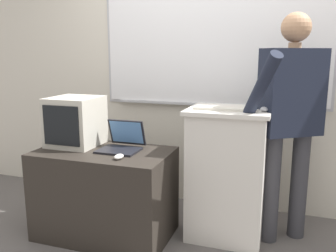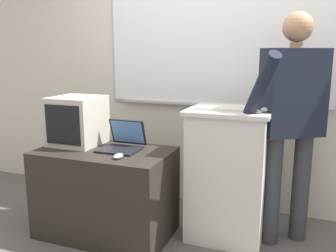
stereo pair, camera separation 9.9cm
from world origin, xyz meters
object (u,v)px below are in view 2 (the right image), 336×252
Objects in this scene: computer_mouse_by_keyboard at (265,110)px; person_presenter at (292,114)px; wireless_keyboard at (225,109)px; crt_monitor at (77,121)px; lectern_podium at (228,174)px; laptop at (123,142)px; side_desk at (106,192)px; computer_mouse_by_laptop at (118,156)px.

person_presenter is at bearing 37.76° from computer_mouse_by_keyboard.
wireless_keyboard is 1.13× the size of crt_monitor.
lectern_podium is 0.59m from computer_mouse_by_keyboard.
crt_monitor is (-1.19, -0.15, -0.14)m from wireless_keyboard.
person_presenter is 17.28× the size of computer_mouse_by_keyboard.
person_presenter is at bearing 10.29° from crt_monitor.
laptop is 0.83m from wireless_keyboard.
wireless_keyboard is (0.89, 0.24, 0.69)m from side_desk.
wireless_keyboard is at bearing 7.19° from crt_monitor.
lectern_podium is 2.29× the size of wireless_keyboard.
wireless_keyboard is at bearing -177.40° from computer_mouse_by_keyboard.
side_desk is 1.39m from computer_mouse_by_keyboard.
crt_monitor is at bearing 156.38° from person_presenter.
crt_monitor is (-1.21, -0.22, 0.38)m from lectern_podium.
lectern_podium is at bearing 10.09° from crt_monitor.
person_presenter is 0.49m from wireless_keyboard.
computer_mouse_by_laptop is at bearing -146.44° from lectern_podium.
person_presenter reaches higher than computer_mouse_by_keyboard.
wireless_keyboard reaches higher than lectern_podium.
wireless_keyboard is at bearing -111.46° from lectern_podium.
person_presenter is 3.83× the size of wireless_keyboard.
lectern_podium is at bearing 168.43° from computer_mouse_by_keyboard.
person_presenter is at bearing 25.76° from computer_mouse_by_laptop.
lectern_podium is at bearing 15.62° from laptop.
computer_mouse_by_laptop is at bearing -37.13° from side_desk.
person_presenter is at bearing 13.95° from laptop.
side_desk is 1.15m from wireless_keyboard.
lectern_podium is at bearing 156.94° from person_presenter.
lectern_podium reaches higher than side_desk.
side_desk is 3.31× the size of laptop.
side_desk is 1.55m from person_presenter.
computer_mouse_by_keyboard is (1.05, 0.17, 0.29)m from laptop.
person_presenter reaches higher than wireless_keyboard.
laptop is 1.11m from computer_mouse_by_keyboard.
lectern_podium reaches higher than laptop.
side_desk is 0.63m from crt_monitor.
computer_mouse_by_keyboard is at bearing 6.31° from crt_monitor.
wireless_keyboard is at bearing 11.46° from laptop.
computer_mouse_by_keyboard is (-0.18, -0.14, 0.04)m from person_presenter.
laptop is 0.79× the size of crt_monitor.
person_presenter reaches higher than side_desk.
computer_mouse_by_keyboard reaches higher than computer_mouse_by_laptop.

